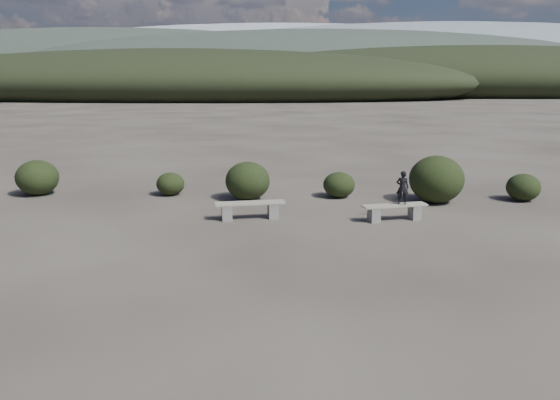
{
  "coord_description": "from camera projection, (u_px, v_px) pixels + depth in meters",
  "views": [
    {
      "loc": [
        0.3,
        -9.06,
        3.97
      ],
      "look_at": [
        -0.38,
        3.5,
        1.1
      ],
      "focal_mm": 35.0,
      "sensor_mm": 36.0,
      "label": 1
    }
  ],
  "objects": [
    {
      "name": "ground",
      "position": [
        291.0,
        304.0,
        9.72
      ],
      "size": [
        1200.0,
        1200.0,
        0.0
      ],
      "primitive_type": "plane",
      "color": "#312C26",
      "rests_on": "ground"
    },
    {
      "name": "bench_left",
      "position": [
        250.0,
        209.0,
        15.41
      ],
      "size": [
        2.02,
        0.85,
        0.49
      ],
      "rotation": [
        0.0,
        0.0,
        0.23
      ],
      "color": "slate",
      "rests_on": "ground"
    },
    {
      "name": "bench_right",
      "position": [
        395.0,
        211.0,
        15.26
      ],
      "size": [
        1.88,
        0.89,
        0.46
      ],
      "rotation": [
        0.0,
        0.0,
        0.29
      ],
      "color": "slate",
      "rests_on": "ground"
    },
    {
      "name": "seated_person",
      "position": [
        402.0,
        188.0,
        15.16
      ],
      "size": [
        0.37,
        0.27,
        0.94
      ],
      "primitive_type": "imported",
      "rotation": [
        0.0,
        0.0,
        3.0
      ],
      "color": "black",
      "rests_on": "bench_right"
    },
    {
      "name": "shrub_a",
      "position": [
        170.0,
        184.0,
        18.52
      ],
      "size": [
        0.95,
        0.95,
        0.77
      ],
      "primitive_type": "ellipsoid",
      "color": "black",
      "rests_on": "ground"
    },
    {
      "name": "shrub_b",
      "position": [
        248.0,
        181.0,
        17.79
      ],
      "size": [
        1.46,
        1.46,
        1.25
      ],
      "primitive_type": "ellipsoid",
      "color": "black",
      "rests_on": "ground"
    },
    {
      "name": "shrub_c",
      "position": [
        339.0,
        185.0,
        18.17
      ],
      "size": [
        1.06,
        1.06,
        0.85
      ],
      "primitive_type": "ellipsoid",
      "color": "black",
      "rests_on": "ground"
    },
    {
      "name": "shrub_d",
      "position": [
        436.0,
        179.0,
        17.35
      ],
      "size": [
        1.73,
        1.73,
        1.51
      ],
      "primitive_type": "ellipsoid",
      "color": "black",
      "rests_on": "ground"
    },
    {
      "name": "shrub_e",
      "position": [
        523.0,
        187.0,
        17.66
      ],
      "size": [
        1.06,
        1.06,
        0.89
      ],
      "primitive_type": "ellipsoid",
      "color": "black",
      "rests_on": "ground"
    },
    {
      "name": "shrub_f",
      "position": [
        37.0,
        178.0,
        18.52
      ],
      "size": [
        1.41,
        1.41,
        1.19
      ],
      "primitive_type": "ellipsoid",
      "color": "black",
      "rests_on": "ground"
    },
    {
      "name": "mountain_ridges",
      "position": [
        298.0,
        65.0,
        337.8
      ],
      "size": [
        500.0,
        400.0,
        56.0
      ],
      "color": "black",
      "rests_on": "ground"
    }
  ]
}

